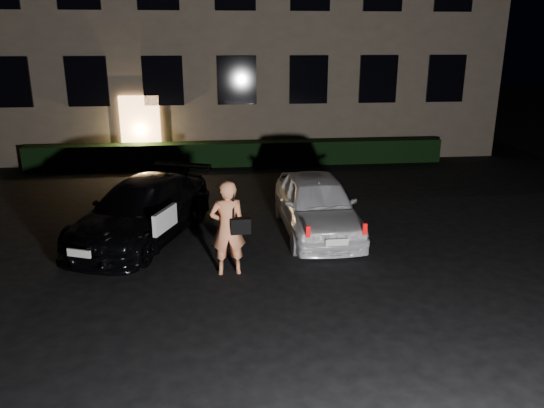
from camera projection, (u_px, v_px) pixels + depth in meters
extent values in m
plane|color=black|center=(268.00, 299.00, 9.46)|extent=(80.00, 80.00, 0.00)
cube|color=#E0A25F|center=(141.00, 131.00, 19.10)|extent=(1.40, 0.10, 2.50)
cube|color=black|center=(9.00, 82.00, 18.13)|extent=(1.40, 0.10, 1.70)
cube|color=black|center=(87.00, 82.00, 18.40)|extent=(1.40, 0.10, 1.70)
cube|color=black|center=(163.00, 81.00, 18.67)|extent=(1.40, 0.10, 1.70)
cube|color=black|center=(237.00, 80.00, 18.94)|extent=(1.40, 0.10, 1.70)
cube|color=black|center=(309.00, 80.00, 19.21)|extent=(1.40, 0.10, 1.70)
cube|color=black|center=(378.00, 79.00, 19.48)|extent=(1.40, 0.10, 1.70)
cube|color=black|center=(446.00, 79.00, 19.75)|extent=(1.40, 0.10, 1.70)
cube|color=black|center=(239.00, 154.00, 19.29)|extent=(15.00, 0.70, 0.85)
imported|color=black|center=(142.00, 211.00, 12.14)|extent=(3.49, 5.02, 1.35)
cube|color=white|center=(165.00, 220.00, 11.04)|extent=(0.44, 0.93, 0.45)
cube|color=silver|center=(79.00, 253.00, 9.95)|extent=(0.47, 0.22, 0.15)
imported|color=white|center=(317.00, 204.00, 12.50)|extent=(1.72, 4.14, 1.40)
cube|color=red|center=(308.00, 232.00, 10.55)|extent=(0.08, 0.06, 0.23)
cube|color=red|center=(365.00, 229.00, 10.69)|extent=(0.08, 0.06, 0.23)
cube|color=silver|center=(337.00, 242.00, 10.64)|extent=(0.47, 0.05, 0.14)
imported|color=#FE9260|center=(228.00, 228.00, 10.22)|extent=(0.73, 0.51, 1.90)
cube|color=black|center=(240.00, 226.00, 10.12)|extent=(0.40, 0.20, 0.30)
cube|color=black|center=(233.00, 204.00, 10.01)|extent=(0.05, 0.07, 0.59)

